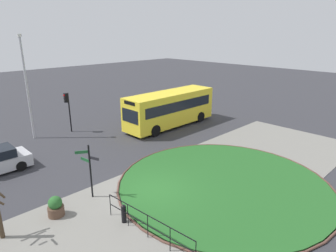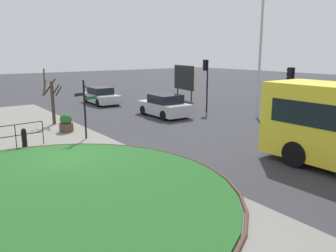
{
  "view_description": "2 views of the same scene",
  "coord_description": "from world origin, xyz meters",
  "px_view_note": "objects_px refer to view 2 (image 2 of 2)",
  "views": [
    {
      "loc": [
        -9.48,
        -10.74,
        8.31
      ],
      "look_at": [
        4.09,
        3.02,
        2.13
      ],
      "focal_mm": 31.63,
      "sensor_mm": 36.0,
      "label": 1
    },
    {
      "loc": [
        13.19,
        -4.67,
        4.3
      ],
      "look_at": [
        2.34,
        3.23,
        1.36
      ],
      "focal_mm": 36.44,
      "sensor_mm": 36.0,
      "label": 2
    }
  ],
  "objects_px": {
    "bollard_foreground": "(24,138)",
    "billboard_left": "(184,78)",
    "street_tree_bare": "(52,98)",
    "traffic_light_far": "(206,74)",
    "planter_near_signpost": "(66,124)",
    "traffic_light_near": "(291,83)",
    "lamppost_tall": "(260,50)",
    "car_far_lane": "(101,96)",
    "signpost_directional": "(85,105)",
    "car_near_lane": "(164,106)"
  },
  "relations": [
    {
      "from": "bollard_foreground",
      "to": "lamppost_tall",
      "type": "distance_m",
      "value": 14.89
    },
    {
      "from": "traffic_light_near",
      "to": "planter_near_signpost",
      "type": "height_order",
      "value": "traffic_light_near"
    },
    {
      "from": "traffic_light_near",
      "to": "traffic_light_far",
      "type": "relative_size",
      "value": 0.92
    },
    {
      "from": "bollard_foreground",
      "to": "car_far_lane",
      "type": "xyz_separation_m",
      "value": [
        -10.31,
        8.67,
        0.18
      ]
    },
    {
      "from": "car_far_lane",
      "to": "planter_near_signpost",
      "type": "relative_size",
      "value": 4.18
    },
    {
      "from": "car_far_lane",
      "to": "planter_near_signpost",
      "type": "distance_m",
      "value": 10.28
    },
    {
      "from": "signpost_directional",
      "to": "lamppost_tall",
      "type": "relative_size",
      "value": 0.36
    },
    {
      "from": "traffic_light_near",
      "to": "billboard_left",
      "type": "relative_size",
      "value": 1.01
    },
    {
      "from": "lamppost_tall",
      "to": "traffic_light_far",
      "type": "bearing_deg",
      "value": -165.09
    },
    {
      "from": "traffic_light_near",
      "to": "street_tree_bare",
      "type": "bearing_deg",
      "value": 43.21
    },
    {
      "from": "car_far_lane",
      "to": "traffic_light_far",
      "type": "bearing_deg",
      "value": 32.53
    },
    {
      "from": "bollard_foreground",
      "to": "signpost_directional",
      "type": "bearing_deg",
      "value": 88.27
    },
    {
      "from": "traffic_light_far",
      "to": "billboard_left",
      "type": "height_order",
      "value": "traffic_light_far"
    },
    {
      "from": "bollard_foreground",
      "to": "traffic_light_far",
      "type": "bearing_deg",
      "value": 100.33
    },
    {
      "from": "traffic_light_near",
      "to": "street_tree_bare",
      "type": "distance_m",
      "value": 13.98
    },
    {
      "from": "billboard_left",
      "to": "bollard_foreground",
      "type": "bearing_deg",
      "value": -54.27
    },
    {
      "from": "bollard_foreground",
      "to": "car_far_lane",
      "type": "relative_size",
      "value": 0.21
    },
    {
      "from": "car_near_lane",
      "to": "traffic_light_far",
      "type": "xyz_separation_m",
      "value": [
        0.18,
        3.56,
        2.04
      ]
    },
    {
      "from": "signpost_directional",
      "to": "traffic_light_far",
      "type": "xyz_separation_m",
      "value": [
        -2.5,
        10.3,
        1.02
      ]
    },
    {
      "from": "car_far_lane",
      "to": "traffic_light_near",
      "type": "distance_m",
      "value": 15.57
    },
    {
      "from": "planter_near_signpost",
      "to": "street_tree_bare",
      "type": "distance_m",
      "value": 2.64
    },
    {
      "from": "traffic_light_near",
      "to": "traffic_light_far",
      "type": "height_order",
      "value": "traffic_light_far"
    },
    {
      "from": "car_far_lane",
      "to": "street_tree_bare",
      "type": "bearing_deg",
      "value": -42.56
    },
    {
      "from": "traffic_light_near",
      "to": "billboard_left",
      "type": "bearing_deg",
      "value": -19.08
    },
    {
      "from": "car_far_lane",
      "to": "lamppost_tall",
      "type": "distance_m",
      "value": 13.6
    },
    {
      "from": "traffic_light_far",
      "to": "signpost_directional",
      "type": "bearing_deg",
      "value": 95.76
    },
    {
      "from": "billboard_left",
      "to": "traffic_light_far",
      "type": "bearing_deg",
      "value": -17.09
    },
    {
      "from": "car_near_lane",
      "to": "car_far_lane",
      "type": "xyz_separation_m",
      "value": [
        -7.72,
        -1.02,
        -0.05
      ]
    },
    {
      "from": "bollard_foreground",
      "to": "car_near_lane",
      "type": "bearing_deg",
      "value": 105.0
    },
    {
      "from": "car_near_lane",
      "to": "signpost_directional",
      "type": "bearing_deg",
      "value": 112.2
    },
    {
      "from": "signpost_directional",
      "to": "billboard_left",
      "type": "relative_size",
      "value": 0.87
    },
    {
      "from": "lamppost_tall",
      "to": "car_near_lane",
      "type": "bearing_deg",
      "value": -131.66
    },
    {
      "from": "traffic_light_near",
      "to": "lamppost_tall",
      "type": "xyz_separation_m",
      "value": [
        -2.82,
        0.66,
        1.85
      ]
    },
    {
      "from": "signpost_directional",
      "to": "traffic_light_far",
      "type": "relative_size",
      "value": 0.79
    },
    {
      "from": "bollard_foreground",
      "to": "car_near_lane",
      "type": "relative_size",
      "value": 0.23
    },
    {
      "from": "traffic_light_far",
      "to": "planter_near_signpost",
      "type": "bearing_deg",
      "value": 84.47
    },
    {
      "from": "billboard_left",
      "to": "signpost_directional",
      "type": "bearing_deg",
      "value": -48.95
    },
    {
      "from": "car_far_lane",
      "to": "signpost_directional",
      "type": "bearing_deg",
      "value": -26.39
    },
    {
      "from": "traffic_light_far",
      "to": "street_tree_bare",
      "type": "relative_size",
      "value": 1.13
    },
    {
      "from": "car_far_lane",
      "to": "traffic_light_far",
      "type": "xyz_separation_m",
      "value": [
        7.9,
        4.58,
        2.09
      ]
    },
    {
      "from": "car_far_lane",
      "to": "lamppost_tall",
      "type": "xyz_separation_m",
      "value": [
        11.81,
        5.62,
        3.72
      ]
    },
    {
      "from": "bollard_foreground",
      "to": "street_tree_bare",
      "type": "relative_size",
      "value": 0.27
    },
    {
      "from": "bollard_foreground",
      "to": "street_tree_bare",
      "type": "bearing_deg",
      "value": 147.99
    },
    {
      "from": "planter_near_signpost",
      "to": "billboard_left",
      "type": "bearing_deg",
      "value": 115.63
    },
    {
      "from": "car_far_lane",
      "to": "street_tree_bare",
      "type": "distance_m",
      "value": 8.46
    },
    {
      "from": "car_near_lane",
      "to": "bollard_foreground",
      "type": "bearing_deg",
      "value": 105.47
    },
    {
      "from": "bollard_foreground",
      "to": "billboard_left",
      "type": "relative_size",
      "value": 0.27
    },
    {
      "from": "bollard_foreground",
      "to": "traffic_light_near",
      "type": "height_order",
      "value": "traffic_light_near"
    },
    {
      "from": "car_far_lane",
      "to": "traffic_light_near",
      "type": "xyz_separation_m",
      "value": [
        14.64,
        4.97,
        1.87
      ]
    },
    {
      "from": "lamppost_tall",
      "to": "planter_near_signpost",
      "type": "relative_size",
      "value": 8.04
    }
  ]
}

